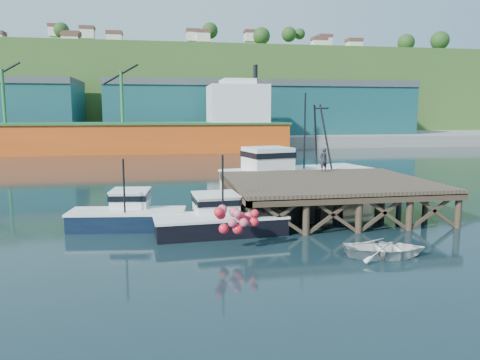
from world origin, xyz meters
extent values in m
plane|color=black|center=(0.00, 0.00, 0.00)|extent=(300.00, 300.00, 0.00)
cube|color=brown|center=(5.50, 0.00, 2.00)|extent=(12.00, 10.00, 0.25)
cube|color=#473828|center=(5.50, -4.85, 1.75)|extent=(12.00, 0.30, 0.35)
cylinder|color=#473828|center=(-0.20, -4.70, 0.80)|extent=(0.36, 0.36, 2.60)
cylinder|color=#473828|center=(11.20, -4.70, 0.80)|extent=(0.36, 0.36, 2.60)
cylinder|color=#473828|center=(-0.20, 4.70, 0.80)|extent=(0.36, 0.36, 2.60)
cylinder|color=#473828|center=(11.20, 4.70, 0.80)|extent=(0.36, 0.36, 2.60)
cube|color=gray|center=(0.00, 70.00, 1.00)|extent=(160.00, 40.00, 2.00)
cube|color=#1B545B|center=(0.00, 65.00, 6.50)|extent=(28.00, 16.00, 9.00)
cube|color=#1B545B|center=(30.00, 65.00, 6.50)|extent=(30.00, 16.00, 9.00)
cube|color=#E65415|center=(-12.00, 48.00, 2.20)|extent=(55.00, 9.50, 4.40)
cube|color=#26592D|center=(-12.00, 48.00, 4.50)|extent=(55.50, 10.00, 0.30)
cube|color=silver|center=(8.00, 48.00, 7.50)|extent=(9.00, 9.00, 6.00)
cube|color=silver|center=(8.00, 48.00, 10.80)|extent=(5.00, 7.00, 1.20)
cylinder|color=black|center=(11.00, 48.00, 12.50)|extent=(0.70, 0.70, 2.50)
cube|color=#2D511E|center=(0.00, 100.00, 11.00)|extent=(220.00, 50.00, 22.00)
cube|color=black|center=(-6.42, -1.78, 0.47)|extent=(6.24, 2.92, 0.93)
cube|color=silver|center=(-6.42, -1.78, 0.95)|extent=(6.37, 2.98, 0.12)
cube|color=silver|center=(-6.28, -0.70, 1.40)|extent=(2.19, 2.19, 0.93)
cube|color=black|center=(-6.28, -0.70, 1.61)|extent=(2.31, 2.31, 0.31)
cylinder|color=black|center=(-6.49, -2.37, 2.39)|extent=(0.10, 0.10, 2.90)
cube|color=black|center=(-1.64, -3.77, 0.46)|extent=(6.76, 2.90, 0.91)
cube|color=silver|center=(-1.64, -3.77, 0.93)|extent=(6.89, 2.96, 0.12)
cube|color=silver|center=(-1.73, -2.59, 1.37)|extent=(2.34, 2.34, 0.91)
cube|color=black|center=(-1.73, -2.59, 1.57)|extent=(2.47, 2.47, 0.30)
cylinder|color=black|center=(-1.60, -4.43, 2.54)|extent=(0.10, 0.10, 3.25)
sphere|color=#D74F6E|center=(-1.85, -6.61, 1.12)|extent=(0.43, 0.43, 0.43)
sphere|color=#D74F6E|center=(-0.94, -6.41, 1.32)|extent=(0.43, 0.43, 0.43)
sphere|color=red|center=(-1.34, -6.92, 1.52)|extent=(0.43, 0.43, 0.43)
cube|color=beige|center=(5.73, 7.01, 0.92)|extent=(11.80, 6.31, 1.83)
cube|color=silver|center=(5.73, 7.01, 1.89)|extent=(12.04, 6.56, 0.15)
cube|color=silver|center=(3.18, 7.01, 2.75)|extent=(3.62, 3.47, 1.83)
cube|color=black|center=(3.18, 7.01, 3.16)|extent=(3.75, 3.59, 0.41)
cylinder|color=black|center=(6.24, 7.01, 4.59)|extent=(0.12, 0.12, 6.12)
imported|color=silver|center=(4.88, -8.80, 0.36)|extent=(3.90, 3.10, 0.72)
imported|color=#202129|center=(6.62, 3.81, 2.94)|extent=(0.67, 0.52, 1.64)
camera|label=1|loc=(-4.70, -27.02, 6.21)|focal=35.00mm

